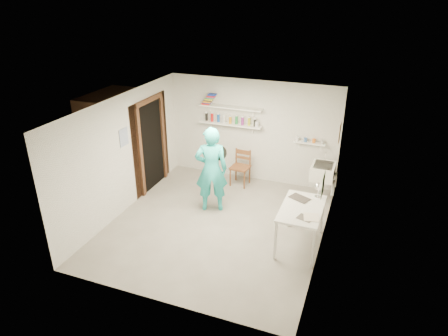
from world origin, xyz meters
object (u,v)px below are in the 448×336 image
(wooden_chair, at_px, (240,167))
(desk_lamp, at_px, (319,186))
(belfast_sink, at_px, (323,171))
(work_table, at_px, (300,227))
(wall_clock, at_px, (219,153))
(man, at_px, (211,170))

(wooden_chair, relative_size, desk_lamp, 6.01)
(belfast_sink, distance_m, work_table, 1.84)
(belfast_sink, distance_m, wall_clock, 2.27)
(belfast_sink, xyz_separation_m, wall_clock, (-1.99, -0.96, 0.50))
(belfast_sink, height_order, man, man)
(work_table, distance_m, desk_lamp, 0.79)
(belfast_sink, height_order, wooden_chair, wooden_chair)
(man, distance_m, work_table, 2.13)
(wall_clock, bearing_deg, work_table, -46.69)
(wall_clock, distance_m, desk_lamp, 2.12)
(wall_clock, bearing_deg, belfast_sink, 3.51)
(work_table, bearing_deg, belfast_sink, 86.53)
(belfast_sink, bearing_deg, wall_clock, -154.19)
(wooden_chair, bearing_deg, desk_lamp, -32.28)
(work_table, bearing_deg, desk_lamp, 67.58)
(wall_clock, relative_size, work_table, 0.28)
(belfast_sink, xyz_separation_m, work_table, (-0.11, -1.82, -0.31))
(wall_clock, distance_m, work_table, 2.22)
(work_table, bearing_deg, wall_clock, 155.61)
(belfast_sink, bearing_deg, desk_lamp, -86.44)
(belfast_sink, relative_size, man, 0.33)
(man, height_order, wall_clock, man)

